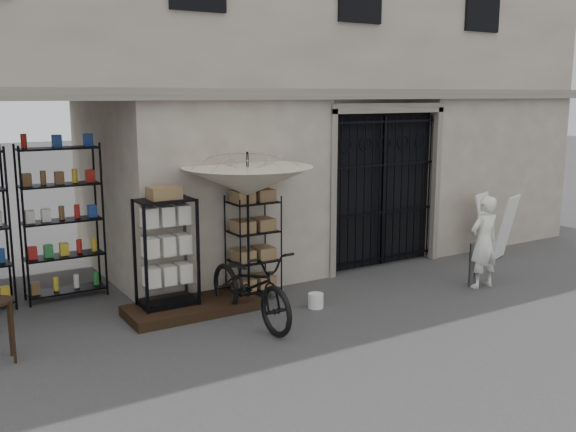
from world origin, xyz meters
TOP-DOWN VIEW (x-y plane):
  - ground at (0.00, 0.00)m, footprint 80.00×80.00m
  - main_building at (0.00, 4.00)m, footprint 14.00×4.00m
  - shop_recess at (-4.50, 2.80)m, footprint 3.00×1.70m
  - shop_shelving at (-4.55, 3.30)m, footprint 2.70×0.50m
  - iron_gate at (1.75, 2.28)m, footprint 2.50×0.21m
  - step_platform at (-2.40, 1.55)m, footprint 2.00×0.90m
  - display_cabinet at (-2.74, 1.66)m, footprint 0.80×0.50m
  - wire_rack at (-1.28, 1.69)m, footprint 0.87×0.75m
  - market_umbrella at (-1.46, 1.50)m, footprint 2.30×2.32m
  - white_bucket at (-0.70, 0.75)m, footprint 0.29×0.29m
  - bicycle at (-1.85, 0.74)m, footprint 0.79×1.14m
  - steel_bollard at (2.24, 0.28)m, footprint 0.17×0.17m
  - shopkeeper at (2.33, 0.16)m, footprint 0.62×1.59m
  - easel_sign at (4.06, 1.37)m, footprint 0.81×0.87m

SIDE VIEW (x-z plane):
  - ground at x=0.00m, z-range 0.00..0.00m
  - bicycle at x=-1.85m, z-range -1.05..1.05m
  - shopkeeper at x=2.33m, z-range -0.19..0.19m
  - step_platform at x=-2.40m, z-range 0.00..0.15m
  - white_bucket at x=-0.70m, z-range 0.00..0.23m
  - steel_bollard at x=2.24m, z-range 0.00..0.75m
  - easel_sign at x=4.06m, z-range 0.02..1.30m
  - wire_rack at x=-1.28m, z-range -0.02..1.66m
  - display_cabinet at x=-2.74m, z-range 0.00..1.74m
  - shop_shelving at x=-4.55m, z-range 0.00..2.50m
  - iron_gate at x=1.75m, z-range 0.00..3.00m
  - shop_recess at x=-4.50m, z-range 0.00..3.00m
  - market_umbrella at x=-1.46m, z-range 0.63..3.50m
  - main_building at x=0.00m, z-range 0.00..9.00m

